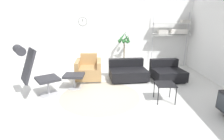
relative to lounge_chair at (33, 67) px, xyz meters
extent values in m
plane|color=silver|center=(1.59, 0.38, -0.75)|extent=(12.00, 12.00, 0.00)
cube|color=white|center=(1.59, 3.17, 0.65)|extent=(12.00, 0.06, 2.80)
cylinder|color=black|center=(0.69, 3.13, 0.97)|extent=(0.33, 0.01, 0.33)
cylinder|color=white|center=(0.69, 3.13, 0.97)|extent=(0.31, 0.02, 0.31)
cube|color=black|center=(0.69, 3.11, 1.02)|extent=(0.01, 0.01, 0.09)
cylinder|color=#BCB29E|center=(1.53, 0.07, -0.75)|extent=(1.95, 1.95, 0.01)
cylinder|color=#BCBCC1|center=(0.24, 0.17, -0.74)|extent=(0.61, 0.61, 0.02)
cylinder|color=#BCBCC1|center=(0.24, 0.17, -0.55)|extent=(0.06, 0.06, 0.35)
cube|color=#2D2D33|center=(0.24, 0.17, -0.34)|extent=(0.74, 0.75, 0.06)
cube|color=#2D2D33|center=(-0.08, -0.06, 0.06)|extent=(0.58, 0.63, 0.75)
cylinder|color=#2D2D33|center=(-0.19, -0.14, 0.43)|extent=(0.45, 0.52, 0.19)
cylinder|color=#BCBCC1|center=(0.80, 0.58, -0.74)|extent=(0.36, 0.36, 0.02)
cylinder|color=#BCBCC1|center=(0.80, 0.58, -0.57)|extent=(0.05, 0.05, 0.31)
cube|color=#2D2D33|center=(0.80, 0.58, -0.39)|extent=(0.53, 0.45, 0.06)
cube|color=silver|center=(1.10, 1.29, -0.72)|extent=(0.67, 0.72, 0.06)
cube|color=#AD8451|center=(1.10, 1.29, -0.51)|extent=(0.58, 0.86, 0.35)
cube|color=#AD8451|center=(1.08, 1.61, -0.16)|extent=(0.54, 0.22, 0.36)
cube|color=#AD8451|center=(1.42, 1.32, -0.42)|extent=(0.18, 0.83, 0.55)
cube|color=#AD8451|center=(0.78, 1.27, -0.42)|extent=(0.18, 0.83, 0.55)
cube|color=black|center=(2.32, 1.27, -0.73)|extent=(1.09, 0.86, 0.05)
cube|color=black|center=(2.32, 1.27, -0.55)|extent=(1.22, 1.00, 0.29)
cube|color=black|center=(2.27, 1.59, -0.28)|extent=(1.13, 0.35, 0.26)
cube|color=black|center=(3.53, 1.22, -0.73)|extent=(0.90, 0.83, 0.05)
cube|color=black|center=(3.53, 1.22, -0.55)|extent=(1.00, 0.97, 0.29)
cube|color=black|center=(3.48, 1.55, -0.28)|extent=(0.91, 0.32, 0.26)
cube|color=black|center=(3.02, -0.19, -0.34)|extent=(0.43, 0.43, 0.02)
cylinder|color=black|center=(2.83, -0.39, -0.55)|extent=(0.02, 0.02, 0.41)
cylinder|color=black|center=(3.21, -0.39, -0.55)|extent=(0.02, 0.02, 0.41)
cylinder|color=black|center=(2.83, 0.00, -0.55)|extent=(0.02, 0.02, 0.41)
cylinder|color=black|center=(3.21, 0.00, -0.55)|extent=(0.02, 0.02, 0.41)
cylinder|color=#333338|center=(2.28, 2.76, -0.62)|extent=(0.29, 0.29, 0.26)
cylinder|color=#382819|center=(2.28, 2.76, -0.50)|extent=(0.26, 0.26, 0.02)
cylinder|color=brown|center=(2.28, 2.76, -0.13)|extent=(0.04, 0.04, 0.72)
cone|color=#2D6B33|center=(2.44, 2.75, 0.34)|extent=(0.12, 0.36, 0.29)
cone|color=#2D6B33|center=(2.35, 2.86, 0.36)|extent=(0.32, 0.25, 0.32)
cone|color=#2D6B33|center=(2.22, 2.91, 0.42)|extent=(0.40, 0.24, 0.44)
cone|color=#2D6B33|center=(2.16, 2.82, 0.31)|extent=(0.23, 0.34, 0.24)
cone|color=#2D6B33|center=(2.18, 2.69, 0.33)|extent=(0.27, 0.31, 0.27)
cone|color=#2D6B33|center=(2.28, 2.62, 0.30)|extent=(0.33, 0.12, 0.22)
cone|color=#2D6B33|center=(2.37, 2.68, 0.40)|extent=(0.29, 0.30, 0.38)
cylinder|color=#BCBCC1|center=(3.40, 3.01, 0.28)|extent=(0.03, 0.03, 2.06)
cylinder|color=#BCBCC1|center=(4.74, 3.01, 0.28)|extent=(0.03, 0.03, 2.06)
cube|color=silver|center=(4.07, 2.89, 0.48)|extent=(1.39, 0.28, 0.02)
cube|color=silver|center=(4.07, 2.89, 0.53)|extent=(1.39, 0.28, 0.02)
cube|color=silver|center=(4.07, 2.89, 0.92)|extent=(1.39, 0.28, 0.02)
cube|color=beige|center=(3.75, 2.88, 0.58)|extent=(0.35, 0.24, 0.17)
cube|color=silver|center=(4.34, 2.88, 0.62)|extent=(0.61, 0.24, 0.17)
cube|color=#B7B2A8|center=(4.55, 2.88, 0.99)|extent=(0.29, 0.24, 0.11)
camera|label=1|loc=(1.82, -3.87, 1.08)|focal=28.00mm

